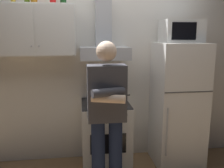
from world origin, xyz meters
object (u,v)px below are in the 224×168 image
(cooking_pot, at_px, (117,99))
(person_standing, at_px, (107,115))
(microwave, at_px, (181,31))
(refrigerator, at_px, (178,105))
(stove_oven, at_px, (106,135))
(range_hood, at_px, (104,43))
(upper_cabinet, at_px, (37,30))

(cooking_pot, bearing_deg, person_standing, -110.30)
(microwave, distance_m, person_standing, 1.45)
(refrigerator, relative_size, microwave, 3.33)
(stove_oven, xyz_separation_m, refrigerator, (0.95, 0.00, 0.37))
(range_hood, height_order, cooking_pot, range_hood)
(microwave, bearing_deg, upper_cabinet, 176.52)
(upper_cabinet, xyz_separation_m, refrigerator, (1.75, -0.12, -0.95))
(stove_oven, xyz_separation_m, microwave, (0.95, 0.02, 1.31))
(microwave, bearing_deg, stove_oven, -178.85)
(refrigerator, height_order, cooking_pot, refrigerator)
(stove_oven, relative_size, refrigerator, 0.55)
(microwave, relative_size, person_standing, 0.29)
(stove_oven, xyz_separation_m, range_hood, (0.00, 0.13, 1.16))
(range_hood, distance_m, person_standing, 1.01)
(stove_oven, relative_size, cooking_pot, 2.81)
(stove_oven, bearing_deg, refrigerator, 0.04)
(microwave, bearing_deg, refrigerator, -89.10)
(upper_cabinet, bearing_deg, microwave, -3.48)
(person_standing, height_order, cooking_pot, person_standing)
(refrigerator, height_order, microwave, microwave)
(upper_cabinet, bearing_deg, person_standing, -44.26)
(refrigerator, relative_size, cooking_pot, 5.15)
(upper_cabinet, distance_m, range_hood, 0.81)
(upper_cabinet, relative_size, cooking_pot, 2.90)
(range_hood, relative_size, microwave, 1.56)
(range_hood, bearing_deg, upper_cabinet, -179.91)
(microwave, height_order, cooking_pot, microwave)
(stove_oven, xyz_separation_m, cooking_pot, (0.13, -0.12, 0.51))
(range_hood, xyz_separation_m, refrigerator, (0.95, -0.13, -0.80))
(range_hood, bearing_deg, microwave, -6.46)
(microwave, height_order, person_standing, microwave)
(person_standing, xyz_separation_m, cooking_pot, (0.18, 0.49, 0.04))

